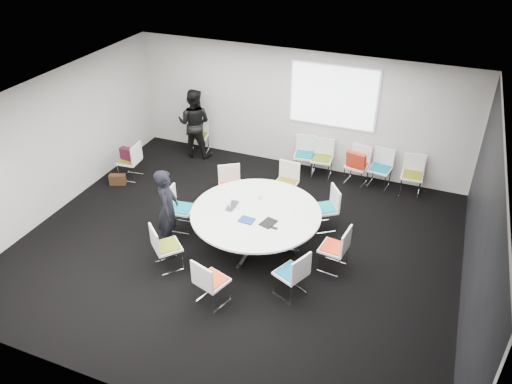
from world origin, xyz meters
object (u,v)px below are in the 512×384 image
at_px(brown_bag, 118,179).
at_px(chair_ring_b, 324,216).
at_px(laptop, 235,206).
at_px(maroon_bag, 128,154).
at_px(chair_spare_left, 131,168).
at_px(chair_ring_a, 333,256).
at_px(chair_ring_h, 291,281).
at_px(person_back, 194,123).
at_px(chair_ring_e, 181,216).
at_px(chair_back_e, 411,182).
at_px(person_main, 168,209).
at_px(chair_ring_f, 167,254).
at_px(conference_table, 256,219).
at_px(chair_back_c, 356,172).
at_px(chair_ring_c, 286,190).
at_px(chair_ring_g, 212,289).
at_px(chair_person_back, 199,142).
at_px(chair_back_d, 379,175).
at_px(cup, 260,197).
at_px(chair_back_a, 304,162).
at_px(chair_back_b, 322,165).
at_px(chair_ring_d, 231,194).

bearing_deg(brown_bag, chair_ring_b, 1.39).
relative_size(laptop, maroon_bag, 0.89).
bearing_deg(chair_spare_left, chair_ring_a, -110.67).
bearing_deg(chair_ring_h, person_back, 68.33).
xyz_separation_m(chair_ring_e, chair_back_e, (4.03, 3.03, 0.00)).
bearing_deg(person_main, chair_spare_left, 26.77).
relative_size(chair_ring_a, chair_ring_f, 1.00).
bearing_deg(person_main, conference_table, -89.67).
height_order(chair_back_e, person_back, person_back).
relative_size(chair_ring_b, person_main, 0.55).
xyz_separation_m(chair_ring_b, chair_back_c, (0.21, 1.97, 0.00)).
xyz_separation_m(chair_ring_c, chair_ring_g, (-0.11, -3.33, 0.00)).
relative_size(conference_table, chair_ring_b, 2.73).
relative_size(chair_ring_e, chair_person_back, 1.00).
distance_m(chair_person_back, person_back, 0.61).
distance_m(conference_table, chair_ring_g, 1.73).
relative_size(conference_table, person_back, 1.39).
bearing_deg(chair_back_d, chair_back_e, -174.43).
bearing_deg(chair_spare_left, maroon_bag, 90.00).
height_order(chair_ring_a, chair_person_back, same).
distance_m(chair_ring_e, chair_ring_g, 2.21).
height_order(chair_spare_left, person_main, person_main).
relative_size(chair_person_back, laptop, 2.48).
bearing_deg(chair_ring_g, chair_back_e, 79.33).
bearing_deg(chair_ring_a, chair_spare_left, 81.82).
bearing_deg(chair_back_c, chair_back_d, -165.81).
bearing_deg(chair_ring_b, cup, 81.61).
relative_size(chair_ring_a, chair_back_a, 1.00).
bearing_deg(conference_table, cup, 100.90).
bearing_deg(person_back, chair_spare_left, 54.14).
height_order(conference_table, chair_back_d, chair_back_d).
xyz_separation_m(chair_person_back, person_main, (1.28, -3.61, 0.52)).
bearing_deg(laptop, chair_back_b, -17.41).
distance_m(chair_ring_g, maroon_bag, 4.61).
bearing_deg(chair_back_b, brown_bag, 22.29).
height_order(chair_back_a, laptop, chair_back_a).
relative_size(chair_ring_d, chair_back_c, 1.00).
bearing_deg(chair_ring_a, laptop, 92.51).
bearing_deg(chair_ring_e, cup, 101.77).
relative_size(chair_ring_e, chair_ring_h, 1.00).
bearing_deg(chair_ring_f, chair_back_b, 109.86).
xyz_separation_m(chair_back_a, chair_back_c, (1.25, -0.03, 0.00)).
height_order(conference_table, chair_back_b, chair_back_b).
xyz_separation_m(chair_ring_b, laptop, (-1.48, -1.00, 0.47)).
relative_size(chair_ring_f, laptop, 2.48).
relative_size(conference_table, brown_bag, 6.67).
relative_size(chair_ring_a, chair_back_c, 1.00).
bearing_deg(chair_ring_f, chair_ring_a, 62.44).
height_order(chair_ring_g, chair_ring_h, same).
xyz_separation_m(chair_back_b, maroon_bag, (-4.06, -1.74, 0.34)).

